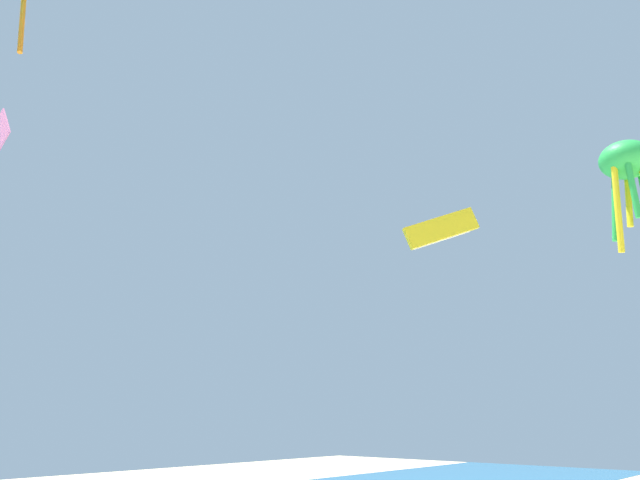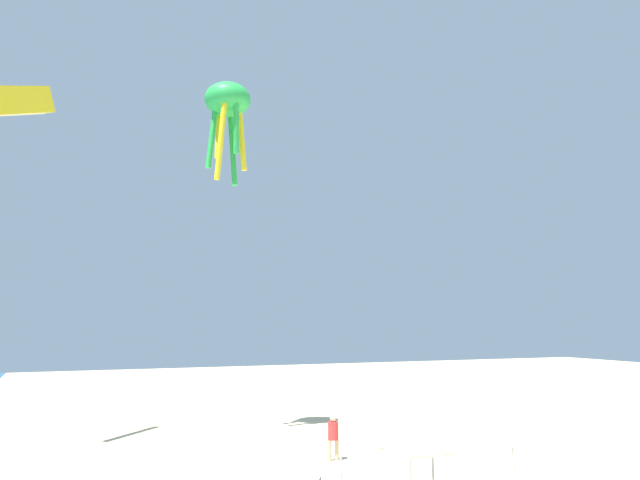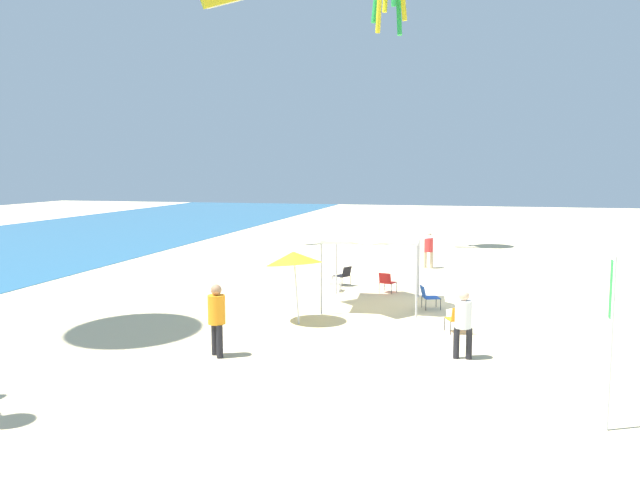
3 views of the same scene
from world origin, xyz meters
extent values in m
cylinder|color=orange|center=(-8.38, 16.58, 18.06)|extent=(0.30, 0.90, 3.18)
cube|color=yellow|center=(14.04, 14.67, 15.51)|extent=(3.62, 2.96, 2.63)
cube|color=white|center=(14.04, 14.67, 14.96)|extent=(2.72, 2.14, 1.48)
ellipsoid|color=green|center=(14.33, 5.01, 16.97)|extent=(2.37, 2.37, 1.73)
cylinder|color=green|center=(13.62, 4.71, 15.23)|extent=(0.51, 0.38, 2.54)
cylinder|color=yellow|center=(15.04, 5.31, 15.23)|extent=(0.51, 0.38, 2.54)
cylinder|color=green|center=(14.43, 5.77, 14.88)|extent=(0.32, 0.60, 3.23)
cylinder|color=yellow|center=(13.72, 5.47, 14.53)|extent=(0.59, 0.51, 3.93)
camera|label=1|loc=(-15.43, -2.29, 5.61)|focal=35.70mm
camera|label=2|loc=(-16.40, 12.43, 5.60)|focal=35.19mm
camera|label=3|loc=(-23.61, -0.15, 4.88)|focal=35.86mm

